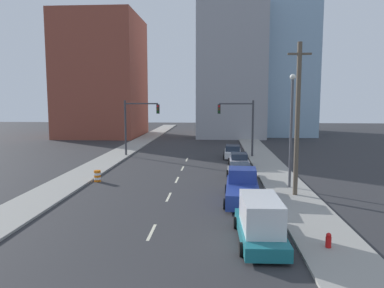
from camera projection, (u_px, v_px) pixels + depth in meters
sidewalk_left at (133, 146)px, 54.40m from camera, size 3.33×88.16×0.15m
sidewalk_right at (254, 147)px, 53.28m from camera, size 3.33×88.16×0.15m
lane_stripe_at_9m at (152, 232)px, 19.44m from camera, size 0.16×2.40×0.01m
lane_stripe_at_16m at (169, 197)px, 26.42m from camera, size 0.16×2.40×0.01m
lane_stripe_at_22m at (177, 180)px, 32.02m from camera, size 0.16×2.40×0.01m
lane_stripe_at_27m at (183, 168)px, 37.27m from camera, size 0.16×2.40×0.01m
lane_stripe_at_33m at (187, 160)px, 42.70m from camera, size 0.16×2.40×0.01m
building_brick_left at (102, 77)px, 69.25m from camera, size 14.00×16.00×21.89m
building_office_center at (230, 73)px, 71.59m from camera, size 12.00×20.00×23.80m
building_glass_right at (275, 57)px, 74.58m from camera, size 13.00×20.00×30.23m
traffic_signal_left at (135, 120)px, 44.75m from camera, size 4.26×0.35×6.74m
traffic_signal_right at (243, 121)px, 43.92m from camera, size 4.26×0.35×6.74m
utility_pole_right_mid at (297, 119)px, 25.87m from camera, size 1.60×0.32×10.72m
traffic_barrel at (97, 176)px, 31.27m from camera, size 0.56×0.56×0.95m
street_lamp at (291, 124)px, 28.16m from camera, size 0.44×0.44×8.73m
fire_hydrant at (328, 242)px, 17.04m from camera, size 0.26×0.26×0.84m
box_truck_teal at (260, 221)px, 17.92m from camera, size 2.36×5.80×2.24m
pickup_truck_blue at (242, 188)px, 25.37m from camera, size 2.65×6.37×2.10m
sedan_gray at (240, 173)px, 31.75m from camera, size 2.25×4.73×1.45m
sedan_silver at (239, 161)px, 37.97m from camera, size 2.10×4.46×1.43m
sedan_white at (233, 152)px, 43.85m from camera, size 2.27×4.54×1.48m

